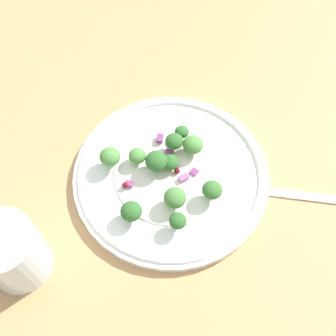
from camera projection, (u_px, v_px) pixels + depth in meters
ground_plane at (173, 197)px, 57.23cm from camera, size 180.00×180.00×2.00cm
plate at (168, 175)px, 56.85cm from camera, size 26.55×26.55×1.70cm
dressing_pool at (168, 173)px, 56.47cm from camera, size 15.40×15.40×0.20cm
broccoli_floret_0 at (174, 221)px, 51.02cm from camera, size 2.19×2.19×2.22cm
broccoli_floret_1 at (110, 157)px, 55.47cm from camera, size 2.80×2.80×2.84cm
broccoli_floret_2 at (131, 212)px, 51.80cm from camera, size 2.72×2.72×2.76cm
broccoli_floret_3 at (171, 162)px, 55.79cm from camera, size 2.28×2.28×2.31cm
broccoli_floret_4 at (174, 142)px, 56.57cm from camera, size 2.46×2.46×2.50cm
broccoli_floret_5 at (182, 132)px, 58.09cm from camera, size 1.98×1.98×2.01cm
broccoli_floret_6 at (156, 161)px, 55.02cm from camera, size 2.97×2.97×3.01cm
broccoli_floret_7 at (137, 156)px, 56.07cm from camera, size 2.37×2.37×2.39cm
broccoli_floret_8 at (176, 198)px, 52.55cm from camera, size 2.86×2.86×2.90cm
broccoli_floret_9 at (212, 190)px, 52.93cm from camera, size 2.60×2.60×2.63cm
broccoli_floret_10 at (193, 145)px, 56.66cm from camera, size 2.81×2.81×2.84cm
cranberry_0 at (125, 185)px, 54.77cm from camera, size 0.83×0.83×0.83cm
cranberry_1 at (156, 157)px, 56.86cm from camera, size 0.92×0.92×0.92cm
cranberry_2 at (177, 171)px, 56.03cm from camera, size 0.82×0.82×0.82cm
cranberry_3 at (179, 143)px, 58.29cm from camera, size 0.90×0.90×0.90cm
onion_bit_0 at (184, 178)px, 55.54cm from camera, size 1.31×1.53×0.53cm
onion_bit_1 at (160, 138)px, 58.56cm from camera, size 1.44×1.17×0.56cm
onion_bit_2 at (129, 184)px, 55.13cm from camera, size 1.10×1.32×0.43cm
onion_bit_3 at (170, 153)px, 57.77cm from camera, size 1.41×1.44×0.59cm
onion_bit_4 at (194, 172)px, 56.32cm from camera, size 1.41×1.41×0.47cm
fork at (301, 195)px, 55.98cm from camera, size 6.19×18.49×0.50cm
water_glass at (11, 253)px, 47.69cm from camera, size 7.59×7.59×8.85cm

